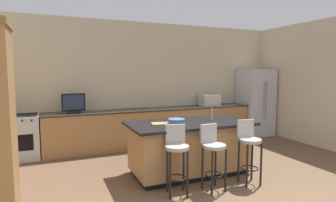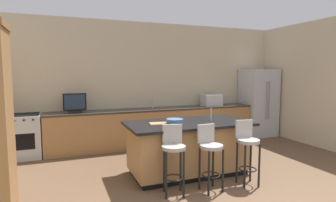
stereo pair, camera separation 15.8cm
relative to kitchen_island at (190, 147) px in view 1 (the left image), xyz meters
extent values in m
cube|color=beige|center=(0.18, 2.41, 1.02)|extent=(7.31, 0.12, 2.97)
cube|color=beige|center=(3.64, 0.22, 1.02)|extent=(0.12, 4.78, 2.97)
cube|color=#9E7042|center=(0.12, 2.03, -0.04)|extent=(5.05, 0.60, 0.86)
cube|color=#332D28|center=(0.12, 2.03, 0.41)|extent=(5.07, 0.62, 0.04)
cube|color=black|center=(0.00, 0.00, -0.42)|extent=(1.89, 0.85, 0.09)
cube|color=#9E7042|center=(0.00, 0.00, 0.01)|extent=(1.97, 0.93, 0.77)
cube|color=black|center=(0.00, 0.00, 0.42)|extent=(2.13, 1.09, 0.04)
cube|color=#B7BABF|center=(3.09, 1.97, 0.46)|extent=(0.87, 0.72, 1.84)
cylinder|color=gray|center=(3.05, 1.58, 0.55)|extent=(0.02, 0.02, 1.01)
cylinder|color=gray|center=(3.13, 1.58, 0.55)|extent=(0.02, 0.02, 1.01)
cube|color=#B7BABF|center=(-2.80, 2.03, -0.02)|extent=(0.74, 0.60, 0.89)
cube|color=black|center=(-2.80, 1.73, -0.06)|extent=(0.52, 0.01, 0.32)
cube|color=black|center=(-2.80, 2.03, 0.44)|extent=(0.66, 0.50, 0.02)
cylinder|color=black|center=(-3.04, 1.72, 0.37)|extent=(0.04, 0.03, 0.04)
cylinder|color=black|center=(-2.88, 1.72, 0.37)|extent=(0.04, 0.03, 0.04)
cylinder|color=black|center=(-2.72, 1.72, 0.37)|extent=(0.04, 0.03, 0.04)
cylinder|color=black|center=(-2.55, 1.72, 0.37)|extent=(0.04, 0.03, 0.04)
cube|color=#B7BABF|center=(1.63, 2.03, 0.57)|extent=(0.48, 0.36, 0.29)
cube|color=black|center=(-1.75, 1.98, 0.45)|extent=(0.29, 0.16, 0.05)
cube|color=black|center=(-1.75, 1.98, 0.66)|extent=(0.48, 0.05, 0.37)
cube|color=#1E2D47|center=(-1.75, 1.96, 0.66)|extent=(0.42, 0.01, 0.31)
cylinder|color=#B2B2B7|center=(0.06, 2.13, 0.55)|extent=(0.02, 0.02, 0.24)
cylinder|color=#B2B2B7|center=(0.44, 0.00, 0.55)|extent=(0.02, 0.02, 0.22)
cylinder|color=gray|center=(-0.57, -0.71, 0.23)|extent=(0.34, 0.34, 0.05)
cube|color=gray|center=(-0.53, -0.56, 0.40)|extent=(0.29, 0.10, 0.28)
cylinder|color=black|center=(-0.71, -0.80, -0.13)|extent=(0.03, 0.03, 0.67)
cylinder|color=black|center=(-0.48, -0.85, -0.13)|extent=(0.03, 0.03, 0.67)
cylinder|color=black|center=(-0.66, -0.56, -0.13)|extent=(0.03, 0.03, 0.67)
cylinder|color=black|center=(-0.42, -0.62, -0.13)|extent=(0.03, 0.03, 0.67)
torus|color=black|center=(-0.57, -0.71, -0.21)|extent=(0.28, 0.28, 0.02)
cylinder|color=gray|center=(0.00, -0.78, 0.21)|extent=(0.34, 0.34, 0.05)
cube|color=gray|center=(-0.01, -0.64, 0.38)|extent=(0.29, 0.06, 0.28)
cylinder|color=black|center=(-0.11, -0.92, -0.14)|extent=(0.03, 0.03, 0.65)
cylinder|color=black|center=(0.13, -0.90, -0.14)|extent=(0.03, 0.03, 0.65)
cylinder|color=black|center=(-0.13, -0.67, -0.14)|extent=(0.03, 0.03, 0.65)
cylinder|color=black|center=(0.11, -0.65, -0.14)|extent=(0.03, 0.03, 0.65)
torus|color=black|center=(0.00, -0.78, -0.22)|extent=(0.28, 0.28, 0.02)
cylinder|color=gray|center=(0.65, -0.80, 0.24)|extent=(0.34, 0.34, 0.05)
cube|color=gray|center=(0.67, -0.65, 0.40)|extent=(0.29, 0.07, 0.28)
cylinder|color=black|center=(0.51, -0.90, -0.13)|extent=(0.03, 0.03, 0.68)
cylinder|color=black|center=(0.76, -0.93, -0.13)|extent=(0.03, 0.03, 0.68)
cylinder|color=black|center=(0.54, -0.66, -0.13)|extent=(0.03, 0.03, 0.68)
cylinder|color=black|center=(0.78, -0.69, -0.13)|extent=(0.03, 0.03, 0.68)
torus|color=black|center=(0.65, -0.80, -0.21)|extent=(0.28, 0.28, 0.02)
cylinder|color=#3F668C|center=(-0.29, -0.09, 0.49)|extent=(0.28, 0.28, 0.09)
cube|color=black|center=(-0.58, 0.17, 0.45)|extent=(0.10, 0.16, 0.01)
cube|color=black|center=(-0.28, -0.20, 0.45)|extent=(0.05, 0.17, 0.02)
cube|color=#A87F51|center=(-0.50, 0.00, 0.45)|extent=(0.40, 0.29, 0.02)
camera|label=1|loc=(-2.19, -4.20, 1.29)|focal=29.70mm
camera|label=2|loc=(-2.04, -4.26, 1.29)|focal=29.70mm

